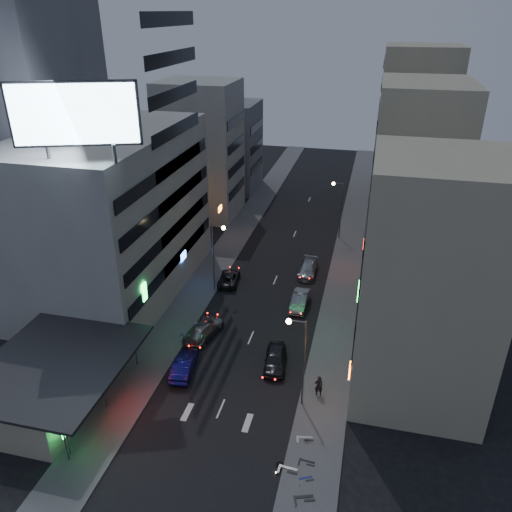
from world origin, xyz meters
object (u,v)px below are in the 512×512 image
(road_car_blue, at_px, (184,365))
(person, at_px, (319,386))
(scooter_black_a, at_px, (314,488))
(parked_car_right_far, at_px, (308,269))
(parked_car_left, at_px, (229,278))
(scooter_silver_b, at_px, (313,431))
(parked_car_right_near, at_px, (275,359))
(scooter_blue, at_px, (312,470))
(parked_car_right_mid, at_px, (300,301))
(scooter_silver_a, at_px, (299,463))
(road_car_silver, at_px, (204,329))
(scooter_black_b, at_px, (316,457))

(road_car_blue, bearing_deg, person, 171.72)
(road_car_blue, xyz_separation_m, scooter_black_a, (12.83, -9.84, -0.03))
(parked_car_right_far, relative_size, road_car_blue, 1.08)
(parked_car_left, height_order, scooter_silver_b, parked_car_left)
(parked_car_right_near, bearing_deg, scooter_black_a, -74.43)
(parked_car_right_near, bearing_deg, scooter_blue, -73.03)
(parked_car_right_mid, distance_m, scooter_silver_b, 18.50)
(road_car_blue, height_order, person, person)
(parked_car_right_mid, xyz_separation_m, scooter_silver_b, (3.92, -18.08, -0.08))
(parked_car_left, distance_m, scooter_blue, 28.23)
(scooter_silver_a, bearing_deg, road_car_silver, 44.45)
(parked_car_right_near, bearing_deg, scooter_silver_a, -77.03)
(road_car_blue, distance_m, scooter_silver_b, 13.06)
(scooter_black_a, bearing_deg, parked_car_right_far, -9.94)
(scooter_black_b, relative_size, scooter_silver_b, 0.95)
(person, distance_m, scooter_silver_b, 4.67)
(parked_car_right_far, distance_m, scooter_silver_b, 25.99)
(road_car_blue, distance_m, scooter_silver_a, 14.07)
(person, xyz_separation_m, scooter_black_b, (0.71, -6.96, -0.43))
(parked_car_left, distance_m, scooter_silver_a, 27.49)
(scooter_black_a, relative_size, scooter_silver_a, 0.98)
(road_car_blue, bearing_deg, scooter_silver_a, 137.86)
(scooter_black_b, height_order, scooter_silver_b, scooter_silver_b)
(scooter_black_a, bearing_deg, parked_car_left, 8.29)
(scooter_silver_b, bearing_deg, parked_car_right_far, -0.91)
(road_car_silver, bearing_deg, scooter_silver_b, 151.89)
(parked_car_right_near, xyz_separation_m, parked_car_right_far, (0.33, 18.07, -0.07))
(scooter_black_a, xyz_separation_m, scooter_blue, (-0.28, 1.47, -0.11))
(road_car_blue, bearing_deg, scooter_blue, 139.09)
(parked_car_left, bearing_deg, parked_car_right_near, 114.81)
(scooter_silver_b, bearing_deg, scooter_black_a, 178.04)
(parked_car_right_near, xyz_separation_m, scooter_blue, (4.88, -11.09, -0.18))
(scooter_silver_a, bearing_deg, parked_car_right_near, 23.80)
(scooter_blue, distance_m, scooter_black_b, 1.19)
(road_car_silver, relative_size, scooter_black_b, 3.15)
(scooter_silver_a, bearing_deg, person, 1.20)
(scooter_blue, bearing_deg, scooter_black_a, 166.91)
(parked_car_right_mid, bearing_deg, road_car_blue, -121.09)
(parked_car_right_mid, height_order, scooter_blue, parked_car_right_mid)
(parked_car_right_near, bearing_deg, scooter_silver_b, -66.36)
(parked_car_right_far, xyz_separation_m, person, (3.93, -21.02, 0.36))
(person, xyz_separation_m, scooter_blue, (0.61, -8.15, -0.46))
(road_car_silver, bearing_deg, road_car_blue, 103.66)
(parked_car_right_near, bearing_deg, parked_car_left, 114.48)
(parked_car_right_mid, bearing_deg, person, -73.75)
(person, bearing_deg, road_car_silver, -44.40)
(road_car_silver, distance_m, scooter_black_b, 18.08)
(scooter_silver_b, bearing_deg, scooter_black_b, -177.49)
(parked_car_right_mid, xyz_separation_m, road_car_blue, (-8.21, -13.21, 0.00))
(road_car_silver, bearing_deg, scooter_silver_a, 142.92)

